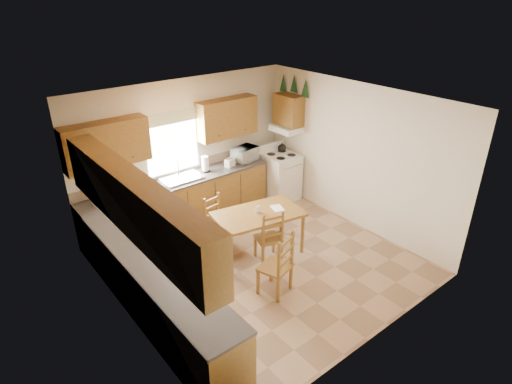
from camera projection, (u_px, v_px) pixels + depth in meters
floor at (260, 262)px, 7.18m from camera, size 4.50×4.50×0.00m
ceiling at (261, 103)px, 6.00m from camera, size 4.50×4.50×0.00m
wall_left at (121, 239)px, 5.32m from camera, size 4.50×4.50×0.00m
wall_right at (355, 156)px, 7.85m from camera, size 4.50×4.50×0.00m
wall_back at (186, 150)px, 8.16m from camera, size 4.50×4.50×0.00m
wall_front at (382, 255)px, 5.01m from camera, size 4.50×4.50×0.00m
lower_cab_back at (180, 203)px, 8.14m from camera, size 3.75×0.60×0.88m
lower_cab_left at (156, 293)px, 5.79m from camera, size 0.60×3.60×0.88m
counter_back at (179, 181)px, 7.94m from camera, size 3.75×0.63×0.04m
counter_left at (152, 265)px, 5.59m from camera, size 0.63×3.60×0.04m
backsplash at (170, 171)px, 8.10m from camera, size 3.75×0.01×0.18m
upper_cab_back_left at (106, 144)px, 6.96m from camera, size 1.41×0.33×0.75m
upper_cab_back_right at (227, 118)px, 8.31m from camera, size 1.25×0.33×0.75m
upper_cab_left at (134, 204)px, 5.09m from camera, size 0.33×3.60×0.75m
upper_cab_stove at (288, 110)px, 8.67m from camera, size 0.33×0.62×0.62m
range_hood at (286, 128)px, 8.81m from camera, size 0.44×0.62×0.12m
window_frame at (172, 144)px, 7.89m from camera, size 1.13×0.02×1.18m
window_pane at (172, 144)px, 7.88m from camera, size 1.05×0.01×1.10m
window_valance at (170, 118)px, 7.65m from camera, size 1.19×0.01×0.24m
sink_basin at (182, 178)px, 7.97m from camera, size 0.75×0.45×0.04m
pine_decal_a at (305, 88)px, 8.31m from camera, size 0.22×0.22×0.36m
pine_decal_b at (294, 83)px, 8.52m from camera, size 0.22×0.22×0.36m
pine_decal_c at (283, 83)px, 8.76m from camera, size 0.22×0.22×0.36m
stove at (281, 177)px, 9.15m from camera, size 0.69×0.71×0.97m
coffeemaker at (99, 194)px, 7.01m from camera, size 0.29×0.32×0.38m
paper_towel at (205, 164)px, 8.25m from camera, size 0.17×0.17×0.31m
toaster at (230, 163)px, 8.50m from camera, size 0.22×0.18×0.16m
microwave at (245, 154)px, 8.75m from camera, size 0.54×0.44×0.29m
dining_table at (258, 233)px, 7.27m from camera, size 1.58×1.09×0.78m
chair_near_left at (275, 263)px, 6.28m from camera, size 0.53×0.52×1.02m
chair_near_right at (268, 235)px, 7.06m from camera, size 0.49×0.47×0.95m
chair_far_left at (163, 225)px, 7.25m from camera, size 0.51×0.49×1.05m
chair_far_right at (218, 222)px, 7.49m from camera, size 0.43×0.41×0.91m
table_paper at (277, 208)px, 7.26m from camera, size 0.26×0.29×0.00m
table_card at (258, 209)px, 7.08m from camera, size 0.09×0.03×0.12m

